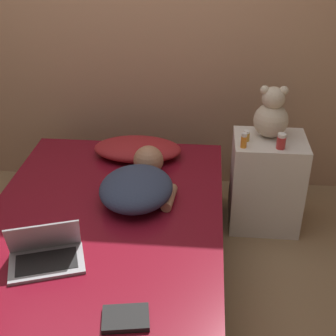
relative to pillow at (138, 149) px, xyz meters
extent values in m
plane|color=#937551|center=(-0.09, -0.68, -0.51)|extent=(12.00, 12.00, 0.00)
cube|color=tan|center=(-0.09, 0.52, 0.79)|extent=(8.00, 0.06, 2.60)
cube|color=#4C331E|center=(-0.09, -0.68, -0.40)|extent=(1.32, 1.83, 0.22)
cube|color=maroon|center=(-0.09, -0.68, -0.17)|extent=(1.29, 1.80, 0.23)
cube|color=silver|center=(0.86, -0.04, -0.19)|extent=(0.46, 0.38, 0.64)
ellipsoid|color=maroon|center=(0.00, 0.00, 0.00)|extent=(0.58, 0.34, 0.12)
ellipsoid|color=#2D3851|center=(0.07, -0.53, 0.03)|extent=(0.45, 0.51, 0.17)
sphere|color=#A87556|center=(0.10, -0.22, 0.04)|extent=(0.19, 0.19, 0.19)
cylinder|color=#A87556|center=(0.26, -0.53, -0.03)|extent=(0.08, 0.22, 0.06)
cube|color=#9E9EA3|center=(-0.27, -1.10, -0.05)|extent=(0.40, 0.32, 0.02)
cube|color=black|center=(-0.27, -1.10, -0.04)|extent=(0.32, 0.24, 0.00)
cube|color=#9E9EA3|center=(-0.29, -1.04, 0.06)|extent=(0.35, 0.20, 0.20)
cube|color=black|center=(-0.29, -1.04, 0.06)|extent=(0.31, 0.18, 0.17)
sphere|color=beige|center=(0.85, 0.01, 0.24)|extent=(0.22, 0.22, 0.22)
sphere|color=beige|center=(0.85, 0.01, 0.38)|extent=(0.14, 0.14, 0.14)
sphere|color=beige|center=(0.79, 0.01, 0.43)|extent=(0.06, 0.06, 0.06)
sphere|color=beige|center=(0.91, 0.01, 0.43)|extent=(0.06, 0.06, 0.06)
cylinder|color=gold|center=(0.70, -0.07, 0.15)|extent=(0.04, 0.04, 0.05)
cylinder|color=white|center=(0.70, -0.07, 0.19)|extent=(0.04, 0.04, 0.02)
cylinder|color=#B72D2D|center=(0.90, -0.16, 0.16)|extent=(0.05, 0.05, 0.08)
cylinder|color=white|center=(0.90, -0.16, 0.21)|extent=(0.05, 0.05, 0.02)
cylinder|color=orange|center=(0.68, -0.16, 0.16)|extent=(0.04, 0.04, 0.07)
cylinder|color=white|center=(0.68, -0.16, 0.21)|extent=(0.03, 0.03, 0.02)
cube|color=black|center=(0.15, -1.40, -0.05)|extent=(0.21, 0.17, 0.02)
camera|label=1|loc=(0.45, -2.73, 1.42)|focal=50.00mm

